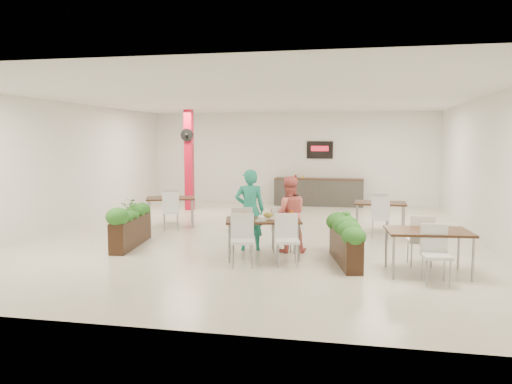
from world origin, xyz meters
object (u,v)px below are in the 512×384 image
at_px(main_table, 263,225).
at_px(side_table_c, 428,237).
at_px(service_counter, 319,191).
at_px(diner_man, 250,210).
at_px(side_table_a, 171,202).
at_px(red_column, 189,159).
at_px(side_table_b, 380,207).
at_px(diner_woman, 289,214).
at_px(planter_right, 345,237).
at_px(planter_left, 131,222).

distance_m(main_table, side_table_c, 2.97).
xyz_separation_m(service_counter, diner_man, (-0.86, -7.23, 0.34)).
height_order(side_table_a, side_table_c, same).
distance_m(red_column, side_table_b, 6.60).
xyz_separation_m(service_counter, diner_woman, (-0.06, -7.23, 0.27)).
xyz_separation_m(planter_right, side_table_b, (0.76, 3.20, 0.14)).
xyz_separation_m(diner_woman, side_table_c, (2.51, -1.23, -0.13)).
height_order(main_table, side_table_a, same).
distance_m(side_table_b, side_table_c, 3.73).
xyz_separation_m(diner_man, planter_right, (1.94, -0.74, -0.34)).
distance_m(main_table, side_table_b, 3.87).
relative_size(planter_left, planter_right, 1.07).
height_order(main_table, diner_man, diner_man).
distance_m(diner_woman, planter_right, 1.39).
distance_m(planter_right, side_table_a, 5.56).
height_order(diner_woman, side_table_c, diner_woman).
bearing_deg(side_table_a, diner_woman, -56.10).
bearing_deg(diner_man, planter_left, -10.39).
distance_m(red_column, side_table_c, 9.27).
bearing_deg(side_table_b, main_table, -124.76).
bearing_deg(side_table_c, red_column, 129.24).
bearing_deg(planter_right, service_counter, 97.72).
relative_size(diner_man, planter_left, 0.85).
bearing_deg(diner_woman, red_column, -66.99).
bearing_deg(planter_right, side_table_b, 76.72).
distance_m(red_column, side_table_a, 3.16).
height_order(service_counter, main_table, service_counter).
relative_size(planter_right, side_table_b, 1.11).
relative_size(diner_woman, side_table_a, 0.92).
relative_size(service_counter, diner_man, 1.81).
bearing_deg(side_table_c, service_counter, 101.02).
bearing_deg(side_table_b, side_table_a, -177.75).
height_order(service_counter, planter_left, service_counter).
bearing_deg(service_counter, side_table_b, -68.96).
bearing_deg(service_counter, diner_man, -96.81).
bearing_deg(main_table, red_column, 120.36).
bearing_deg(red_column, side_table_a, -80.39).
relative_size(diner_woman, planter_right, 0.84).
height_order(diner_man, side_table_c, diner_man).
xyz_separation_m(red_column, planter_left, (0.58, -5.49, -1.13)).
bearing_deg(planter_left, side_table_b, 26.20).
height_order(planter_left, planter_right, planter_left).
distance_m(diner_man, side_table_c, 3.54).
distance_m(red_column, planter_left, 5.64).
distance_m(main_table, diner_woman, 0.78).
height_order(red_column, diner_woman, red_column).
bearing_deg(red_column, service_counter, 25.00).
bearing_deg(main_table, side_table_b, 53.46).
xyz_separation_m(red_column, diner_man, (3.14, -5.36, -0.81)).
xyz_separation_m(red_column, side_table_a, (0.50, -2.95, -1.01)).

